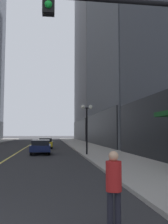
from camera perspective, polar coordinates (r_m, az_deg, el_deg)
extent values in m
plane|color=#2D2D30|center=(38.42, -12.62, -7.56)|extent=(200.00, 200.00, 0.00)
cube|color=#ADA8A0|center=(38.60, -0.22, -7.55)|extent=(4.50, 78.00, 0.15)
cube|color=#E5D64C|center=(38.42, -12.62, -7.56)|extent=(0.16, 70.00, 0.01)
cube|color=#212327|center=(38.43, 3.37, -3.94)|extent=(0.50, 22.80, 5.00)
cube|color=#2C2C2E|center=(63.65, -1.02, -4.21)|extent=(0.50, 24.70, 5.00)
cube|color=#141E4C|center=(24.33, -9.79, -7.98)|extent=(1.82, 4.41, 0.55)
cube|color=black|center=(24.09, -9.79, -6.88)|extent=(1.60, 2.47, 0.50)
cylinder|color=black|center=(25.93, -11.43, -8.35)|extent=(0.22, 0.64, 0.64)
cylinder|color=black|center=(25.87, -7.91, -8.40)|extent=(0.22, 0.64, 0.64)
cylinder|color=black|center=(22.86, -11.94, -8.86)|extent=(0.22, 0.64, 0.64)
cylinder|color=black|center=(22.80, -7.94, -8.92)|extent=(0.22, 0.64, 0.64)
cube|color=yellow|center=(32.38, -8.72, -7.14)|extent=(1.73, 4.28, 0.55)
cube|color=black|center=(32.15, -8.71, -6.31)|extent=(1.52, 2.40, 0.50)
cylinder|color=black|center=(33.91, -9.94, -7.47)|extent=(0.22, 0.64, 0.64)
cylinder|color=black|center=(33.89, -7.42, -7.50)|extent=(0.22, 0.64, 0.64)
cylinder|color=black|center=(30.92, -10.15, -7.75)|extent=(0.22, 0.64, 0.64)
cylinder|color=black|center=(30.90, -7.39, -7.79)|extent=(0.22, 0.64, 0.64)
cylinder|color=black|center=(5.71, 5.98, -21.39)|extent=(0.14, 0.14, 0.80)
cylinder|color=black|center=(5.73, 7.69, -21.31)|extent=(0.14, 0.14, 0.80)
cylinder|color=#B21E1E|center=(5.55, 6.77, -14.27)|extent=(0.38, 0.38, 0.63)
sphere|color=tan|center=(5.50, 6.72, -9.92)|extent=(0.22, 0.22, 0.22)
cylinder|color=black|center=(6.62, 7.26, 23.85)|extent=(3.20, 0.12, 0.12)
sphere|color=green|center=(6.19, -8.10, 23.09)|extent=(0.17, 0.17, 0.17)
cylinder|color=black|center=(21.75, 0.63, -4.48)|extent=(0.14, 0.14, 4.20)
cylinder|color=black|center=(21.85, 0.63, 0.90)|extent=(0.80, 0.06, 0.06)
sphere|color=white|center=(21.82, -0.28, 1.17)|extent=(0.36, 0.36, 0.36)
sphere|color=white|center=(21.92, 1.53, 1.15)|extent=(0.36, 0.36, 0.36)
cylinder|color=red|center=(15.17, 6.35, -10.83)|extent=(0.28, 0.28, 0.80)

